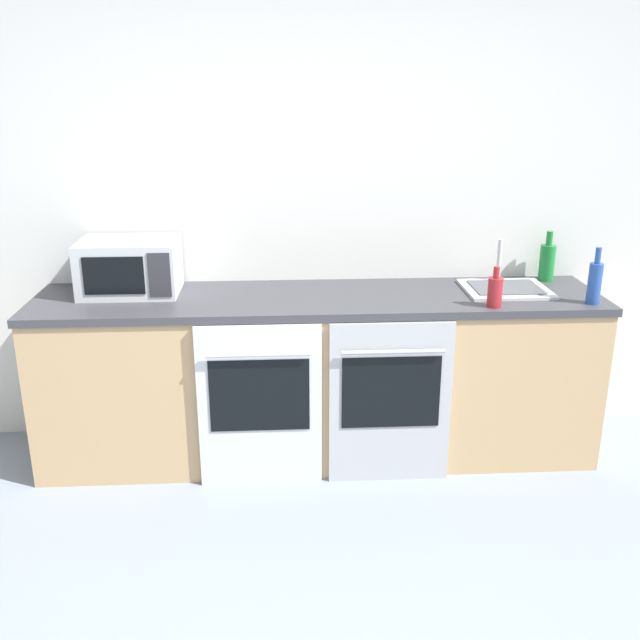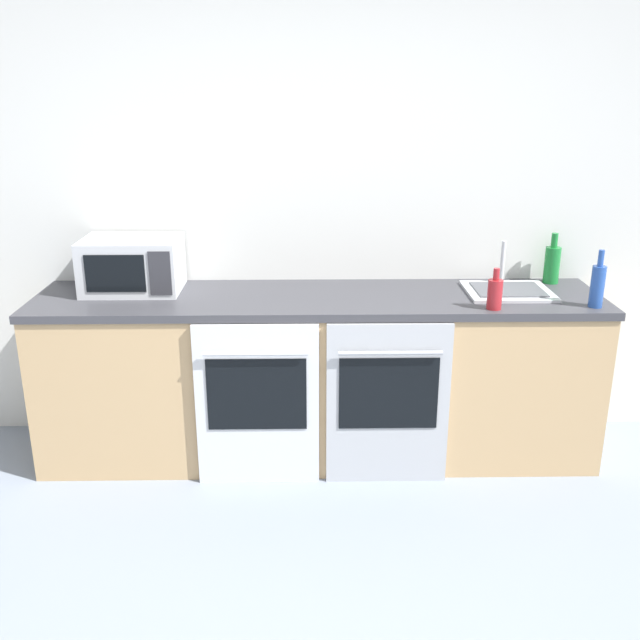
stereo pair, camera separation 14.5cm
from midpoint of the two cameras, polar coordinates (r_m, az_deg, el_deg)
The scene contains 9 objects.
wall_back at distance 3.90m, azimuth -1.48°, elevation 9.18°, with size 10.00×0.06×2.60m.
counter_back at distance 3.81m, azimuth -1.21°, elevation -4.44°, with size 2.91×0.64×0.89m.
oven_left at distance 3.53m, azimuth -6.01°, elevation -6.82°, with size 0.61×0.06×0.85m.
oven_right at distance 3.55m, azimuth 4.47°, elevation -6.58°, with size 0.61×0.06×0.85m.
microwave at distance 3.82m, azimuth -16.03°, elevation 4.12°, with size 0.50×0.36×0.28m.
bottle_blue at distance 3.73m, azimuth 20.09°, elevation 2.88°, with size 0.07×0.07×0.28m.
bottle_red at distance 3.54m, azimuth 12.69°, elevation 2.26°, with size 0.07×0.07×0.20m.
bottle_green at distance 4.09m, azimuth 16.75°, elevation 4.52°, with size 0.08×0.08×0.27m.
sink at distance 3.86m, azimuth 13.58°, elevation 2.53°, with size 0.44×0.38×0.24m.
Camera 1 is at (-0.20, -1.67, 1.94)m, focal length 40.00 mm.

